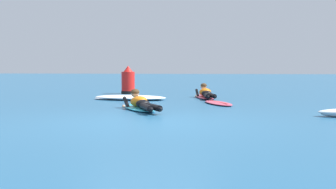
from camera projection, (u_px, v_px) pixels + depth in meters
ground_plane at (202, 93)px, 18.37m from camera, size 120.00×120.00×0.00m
surfer_near at (140, 104)px, 11.01m from camera, size 1.55×2.39×0.54m
surfer_far at (206, 94)px, 15.31m from camera, size 1.06×2.58×0.54m
drifting_surfboard at (218, 103)px, 12.82m from camera, size 1.19×1.94×0.16m
whitewater_mid_left at (130, 98)px, 14.59m from camera, size 2.50×1.38×0.15m
channel_marker_buoy at (128, 83)px, 17.87m from camera, size 0.55×0.55×1.11m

